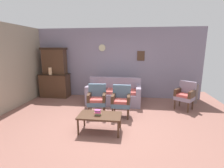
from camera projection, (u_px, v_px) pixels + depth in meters
name	position (u px, v px, depth m)	size (l,w,h in m)	color
ground_plane	(107.00, 125.00, 4.35)	(7.68, 7.68, 0.00)	#84564C
wall_back_with_decor	(117.00, 63.00, 6.61)	(6.40, 0.09, 2.70)	gray
side_cabinet	(55.00, 85.00, 6.75)	(1.16, 0.55, 0.93)	#472D1E
cabinet_upper_hutch	(54.00, 61.00, 6.62)	(0.99, 0.38, 1.03)	#472D1E
vase_on_cabinet	(50.00, 71.00, 6.47)	(0.14, 0.14, 0.28)	tan
floral_couch	(114.00, 94.00, 5.95)	(1.89, 0.84, 0.90)	gray
armchair_near_cabinet	(97.00, 98.00, 4.94)	(0.57, 0.55, 0.90)	slate
armchair_by_doorway	(121.00, 100.00, 4.80)	(0.53, 0.50, 0.90)	slate
wingback_chair_by_fireplace	(185.00, 94.00, 5.36)	(0.71, 0.70, 0.90)	gray
coffee_table	(100.00, 117.00, 3.93)	(1.00, 0.56, 0.42)	#472D1E
book_stack_on_table	(98.00, 112.00, 3.89)	(0.15, 0.10, 0.13)	#60754E
floor_vase_by_wall	(195.00, 94.00, 5.98)	(0.19, 0.19, 0.70)	#79645F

